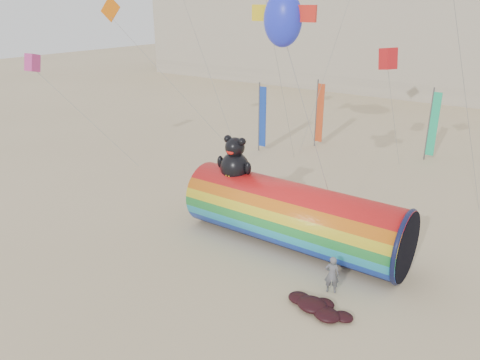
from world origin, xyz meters
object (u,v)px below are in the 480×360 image
Objects in this scene: fabric_bundle at (317,307)px; kite_handler at (332,275)px; windsock_assembly at (293,214)px; hotel_building at (358,4)px.

kite_handler is at bearing 94.59° from fabric_bundle.
fabric_bundle is at bearing -49.93° from windsock_assembly.
hotel_building reaches higher than kite_handler.
windsock_assembly is (15.79, -44.88, -8.71)m from hotel_building.
kite_handler is (18.92, -47.34, -9.52)m from hotel_building.
hotel_building is 53.29m from fabric_bundle.
windsock_assembly is 3.99× the size of fabric_bundle.
fabric_bundle is (0.11, -1.39, -0.61)m from kite_handler.
hotel_building is 51.86m from kite_handler.
hotel_building is 5.78× the size of windsock_assembly.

